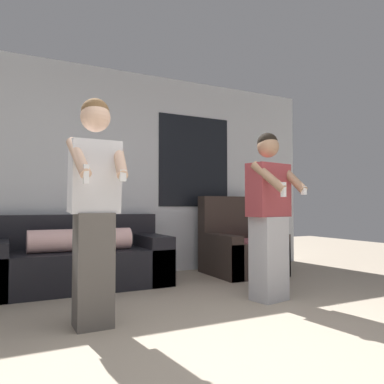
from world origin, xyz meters
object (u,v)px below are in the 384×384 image
(person_left, at_px, (94,206))
(couch, at_px, (78,260))
(armchair, at_px, (240,249))
(person_right, at_px, (269,215))

(person_left, bearing_deg, couch, 84.57)
(couch, height_order, armchair, armchair)
(couch, bearing_deg, armchair, -2.70)
(armchair, distance_m, person_right, 1.52)
(couch, distance_m, person_left, 1.61)
(person_left, height_order, person_right, person_left)
(couch, distance_m, person_right, 2.17)
(couch, bearing_deg, person_right, -42.82)
(couch, relative_size, armchair, 1.89)
(armchair, distance_m, person_left, 2.70)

